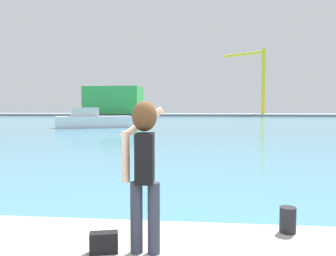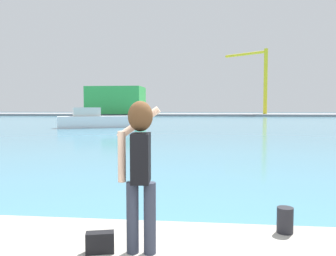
{
  "view_description": "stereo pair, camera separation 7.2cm",
  "coord_description": "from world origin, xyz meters",
  "views": [
    {
      "loc": [
        0.27,
        -2.84,
        2.28
      ],
      "look_at": [
        -0.77,
        7.36,
        1.65
      ],
      "focal_mm": 36.13,
      "sensor_mm": 36.0,
      "label": 1
    },
    {
      "loc": [
        0.34,
        -2.83,
        2.28
      ],
      "look_at": [
        -0.77,
        7.36,
        1.65
      ],
      "focal_mm": 36.13,
      "sensor_mm": 36.0,
      "label": 2
    }
  ],
  "objects": [
    {
      "name": "boat_moored",
      "position": [
        -11.76,
        33.4,
        0.84
      ],
      "size": [
        8.23,
        5.34,
        2.24
      ],
      "rotation": [
        0.0,
        0.0,
        0.45
      ],
      "color": "white",
      "rests_on": "harbor_water"
    },
    {
      "name": "person_photographer",
      "position": [
        -0.38,
        0.9,
        1.68
      ],
      "size": [
        0.53,
        0.55,
        1.74
      ],
      "rotation": [
        0.0,
        0.0,
        1.64
      ],
      "color": "#2D3342",
      "rests_on": "quay_promenade"
    },
    {
      "name": "port_crane",
      "position": [
        14.89,
        89.53,
        11.09
      ],
      "size": [
        10.58,
        8.28,
        17.06
      ],
      "color": "yellow",
      "rests_on": "far_shore_dock"
    },
    {
      "name": "warehouse_left",
      "position": [
        -23.49,
        86.62,
        4.14
      ],
      "size": [
        14.52,
        9.92,
        7.22
      ],
      "primitive_type": "cube",
      "color": "green",
      "rests_on": "far_shore_dock"
    },
    {
      "name": "harbor_bollard",
      "position": [
        1.41,
        1.72,
        0.78
      ],
      "size": [
        0.21,
        0.21,
        0.34
      ],
      "primitive_type": "cylinder",
      "color": "black",
      "rests_on": "quay_promenade"
    },
    {
      "name": "harbor_water",
      "position": [
        0.0,
        52.0,
        0.01
      ],
      "size": [
        140.0,
        100.0,
        0.02
      ],
      "primitive_type": "cube",
      "color": "teal",
      "rests_on": "ground_plane"
    },
    {
      "name": "handbag",
      "position": [
        -0.85,
        0.85,
        0.73
      ],
      "size": [
        0.35,
        0.22,
        0.24
      ],
      "primitive_type": "cube",
      "rotation": [
        0.0,
        0.0,
        0.26
      ],
      "color": "black",
      "rests_on": "quay_promenade"
    },
    {
      "name": "ground_plane",
      "position": [
        0.0,
        50.0,
        0.0
      ],
      "size": [
        220.0,
        220.0,
        0.0
      ],
      "primitive_type": "plane",
      "color": "#334751"
    },
    {
      "name": "far_shore_dock",
      "position": [
        0.0,
        92.0,
        0.27
      ],
      "size": [
        140.0,
        20.0,
        0.53
      ],
      "primitive_type": "cube",
      "color": "gray",
      "rests_on": "ground_plane"
    }
  ]
}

